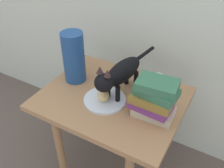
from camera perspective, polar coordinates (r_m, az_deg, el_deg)
name	(u,v)px	position (r m, az deg, el deg)	size (l,w,h in m)	color
ground_plane	(112,164)	(1.73, 0.00, -17.74)	(6.00, 6.00, 0.00)	brown
side_table	(112,109)	(1.36, 0.00, -5.67)	(0.72, 0.58, 0.58)	#9E724C
plate	(105,100)	(1.27, -1.64, -3.63)	(0.21, 0.21, 0.01)	silver
bread_roll	(103,95)	(1.25, -1.99, -2.59)	(0.08, 0.06, 0.05)	#E0BC7A
cat	(120,74)	(1.24, 1.77, 2.34)	(0.13, 0.48, 0.23)	black
book_stack	(154,99)	(1.15, 9.49, -3.38)	(0.21, 0.14, 0.20)	#BCB299
green_vase	(74,57)	(1.36, -8.67, 6.00)	(0.12, 0.12, 0.28)	navy
candle_jar	(157,84)	(1.35, 10.20, 0.09)	(0.07, 0.07, 0.08)	silver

